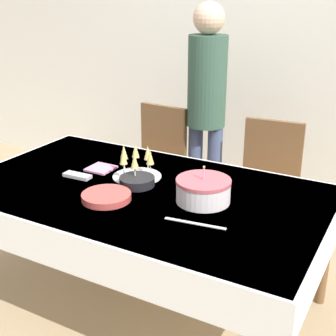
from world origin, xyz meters
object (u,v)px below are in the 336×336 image
object	(u,v)px
dining_chair_far_right	(267,185)
person_standing	(207,98)
plate_stack_main	(106,197)
dining_chair_far_left	(156,163)
plate_stack_dessert	(137,181)
champagne_tray	(136,163)
birthday_cake	(203,190)

from	to	relation	value
dining_chair_far_right	person_standing	distance (m)	0.76
plate_stack_main	person_standing	size ratio (longest dim) A/B	0.15
dining_chair_far_left	dining_chair_far_right	bearing A→B (deg)	0.00
dining_chair_far_right	plate_stack_dessert	xyz separation A→B (m)	(-0.48, -0.88, 0.25)
dining_chair_far_right	person_standing	size ratio (longest dim) A/B	0.56
plate_stack_main	champagne_tray	bearing A→B (deg)	95.15
plate_stack_main	plate_stack_dessert	bearing A→B (deg)	81.03
plate_stack_dessert	birthday_cake	bearing A→B (deg)	-1.98
person_standing	plate_stack_dessert	bearing A→B (deg)	-86.60
plate_stack_dessert	person_standing	world-z (taller)	person_standing
plate_stack_main	plate_stack_dessert	size ratio (longest dim) A/B	1.31
dining_chair_far_left	person_standing	world-z (taller)	person_standing
champagne_tray	person_standing	xyz separation A→B (m)	(0.01, 0.95, 0.19)
birthday_cake	plate_stack_dessert	distance (m)	0.41
champagne_tray	dining_chair_far_right	bearing A→B (deg)	54.61
plate_stack_dessert	champagne_tray	bearing A→B (deg)	123.95
birthday_cake	plate_stack_main	distance (m)	0.50
birthday_cake	person_standing	xyz separation A→B (m)	(-0.47, 1.06, 0.22)
dining_chair_far_left	plate_stack_dessert	size ratio (longest dim) A/B	4.78
dining_chair_far_right	plate_stack_dessert	distance (m)	1.03
dining_chair_far_right	birthday_cake	world-z (taller)	dining_chair_far_right
birthday_cake	champagne_tray	xyz separation A→B (m)	(-0.48, 0.12, 0.03)
dining_chair_far_left	champagne_tray	size ratio (longest dim) A/B	3.31
champagne_tray	plate_stack_main	xyz separation A→B (m)	(0.03, -0.34, -0.07)
dining_chair_far_right	birthday_cake	size ratio (longest dim) A/B	3.33
dining_chair_far_left	champagne_tray	bearing A→B (deg)	-67.13
person_standing	dining_chair_far_left	bearing A→B (deg)	-152.78
dining_chair_far_left	person_standing	size ratio (longest dim) A/B	0.56
dining_chair_far_right	plate_stack_dessert	bearing A→B (deg)	-118.85
plate_stack_dessert	dining_chair_far_left	bearing A→B (deg)	114.27
plate_stack_main	person_standing	xyz separation A→B (m)	(-0.02, 1.28, 0.26)
dining_chair_far_right	plate_stack_dessert	size ratio (longest dim) A/B	4.78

